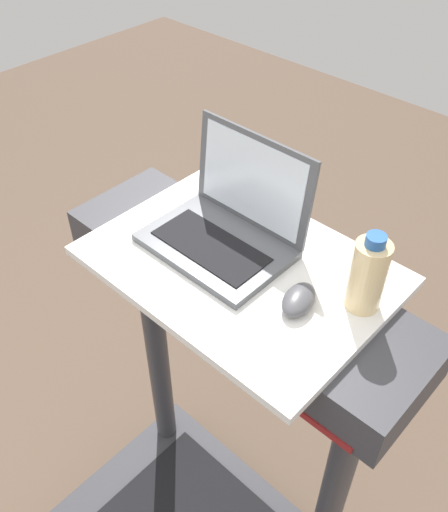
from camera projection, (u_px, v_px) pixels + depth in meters
name	position (u px, v px, depth m)	size (l,w,h in m)	color
desk_board	(240.00, 265.00, 1.23)	(0.64, 0.46, 0.02)	white
laptop	(227.00, 224.00, 1.24)	(0.32, 0.24, 0.23)	#515459
computer_mouse	(299.00, 300.00, 1.11)	(0.06, 0.10, 0.03)	#4C4C51
water_bottle	(368.00, 275.00, 1.07)	(0.07, 0.07, 0.18)	beige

